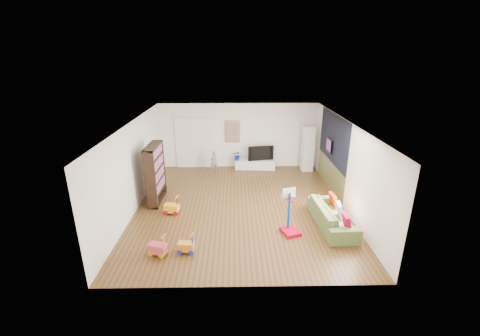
{
  "coord_description": "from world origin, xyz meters",
  "views": [
    {
      "loc": [
        -0.18,
        -9.23,
        4.68
      ],
      "look_at": [
        0.0,
        0.4,
        1.15
      ],
      "focal_mm": 24.0,
      "sensor_mm": 36.0,
      "label": 1
    }
  ],
  "objects_px": {
    "bookshelf": "(155,174)",
    "basketball_hoop": "(292,212)",
    "sofa": "(332,216)",
    "media_console": "(255,164)"
  },
  "relations": [
    {
      "from": "media_console",
      "to": "bookshelf",
      "type": "height_order",
      "value": "bookshelf"
    },
    {
      "from": "bookshelf",
      "to": "sofa",
      "type": "bearing_deg",
      "value": -16.84
    },
    {
      "from": "basketball_hoop",
      "to": "bookshelf",
      "type": "bearing_deg",
      "value": 133.94
    },
    {
      "from": "bookshelf",
      "to": "basketball_hoop",
      "type": "relative_size",
      "value": 1.51
    },
    {
      "from": "basketball_hoop",
      "to": "media_console",
      "type": "bearing_deg",
      "value": 78.52
    },
    {
      "from": "media_console",
      "to": "basketball_hoop",
      "type": "relative_size",
      "value": 1.31
    },
    {
      "from": "sofa",
      "to": "basketball_hoop",
      "type": "bearing_deg",
      "value": 103.86
    },
    {
      "from": "sofa",
      "to": "basketball_hoop",
      "type": "xyz_separation_m",
      "value": [
        -1.23,
        -0.38,
        0.32
      ]
    },
    {
      "from": "sofa",
      "to": "basketball_hoop",
      "type": "relative_size",
      "value": 1.69
    },
    {
      "from": "sofa",
      "to": "bookshelf",
      "type": "bearing_deg",
      "value": 68.55
    }
  ]
}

